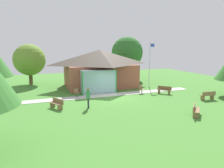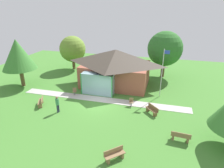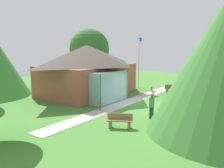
% 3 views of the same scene
% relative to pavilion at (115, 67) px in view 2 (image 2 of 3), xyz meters
% --- Properties ---
extents(ground_plane, '(44.00, 44.00, 0.00)m').
position_rel_pavilion_xyz_m(ground_plane, '(-0.28, -5.89, -2.48)').
color(ground_plane, '#478433').
extents(pavilion, '(9.44, 7.67, 4.75)m').
position_rel_pavilion_xyz_m(pavilion, '(0.00, 0.00, 0.00)').
color(pavilion, '#A35642').
rests_on(pavilion, ground_plane).
extents(footpath, '(19.36, 1.47, 0.03)m').
position_rel_pavilion_xyz_m(footpath, '(-0.28, -4.82, -2.46)').
color(footpath, '#BCB7B2').
rests_on(footpath, ground_plane).
extents(flagpole, '(0.64, 0.08, 5.64)m').
position_rel_pavilion_xyz_m(flagpole, '(6.05, -2.13, 0.63)').
color(flagpole, silver).
rests_on(flagpole, ground_plane).
extents(bench_lawn_far_right, '(1.53, 0.55, 0.84)m').
position_rel_pavilion_xyz_m(bench_lawn_far_right, '(7.96, -9.95, -2.08)').
color(bench_lawn_far_right, olive).
rests_on(bench_lawn_far_right, ground_plane).
extents(bench_front_right, '(1.39, 1.35, 0.84)m').
position_rel_pavilion_xyz_m(bench_front_right, '(3.46, -13.25, -2.08)').
color(bench_front_right, olive).
rests_on(bench_front_right, ground_plane).
extents(bench_mid_right, '(1.34, 1.40, 0.84)m').
position_rel_pavilion_xyz_m(bench_mid_right, '(5.45, -6.34, -2.08)').
color(bench_mid_right, brown).
rests_on(bench_mid_right, ground_plane).
extents(bench_mid_left, '(1.11, 1.53, 0.84)m').
position_rel_pavilion_xyz_m(bench_mid_left, '(-6.11, -7.83, -2.08)').
color(bench_mid_left, olive).
rests_on(bench_mid_left, ground_plane).
extents(patio_chair_lawn_spare, '(0.51, 0.51, 0.86)m').
position_rel_pavilion_xyz_m(patio_chair_lawn_spare, '(3.19, -5.31, -2.06)').
color(patio_chair_lawn_spare, '#8C6B4C').
rests_on(patio_chair_lawn_spare, ground_plane).
extents(patio_chair_west, '(0.56, 0.56, 0.86)m').
position_rel_pavilion_xyz_m(patio_chair_west, '(-3.83, -4.44, -2.06)').
color(patio_chair_west, '#8C6B4C').
rests_on(patio_chair_west, ground_plane).
extents(visitor_strolling_lawn, '(0.34, 0.34, 1.74)m').
position_rel_pavilion_xyz_m(visitor_strolling_lawn, '(-3.61, -8.61, -1.46)').
color(visitor_strolling_lawn, '#2D3347').
rests_on(visitor_strolling_lawn, ground_plane).
extents(tree_west_hedge, '(4.23, 4.23, 6.17)m').
position_rel_pavilion_xyz_m(tree_west_hedge, '(-11.70, -3.70, 1.76)').
color(tree_west_hedge, brown).
rests_on(tree_west_hedge, ground_plane).
extents(tree_behind_pavilion_right, '(4.97, 4.97, 6.71)m').
position_rel_pavilion_xyz_m(tree_behind_pavilion_right, '(6.06, 5.00, 1.73)').
color(tree_behind_pavilion_right, brown).
rests_on(tree_behind_pavilion_right, ground_plane).
extents(tree_behind_pavilion_left, '(4.22, 4.22, 5.49)m').
position_rel_pavilion_xyz_m(tree_behind_pavilion_left, '(-8.46, 4.85, 0.89)').
color(tree_behind_pavilion_left, brown).
rests_on(tree_behind_pavilion_left, ground_plane).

